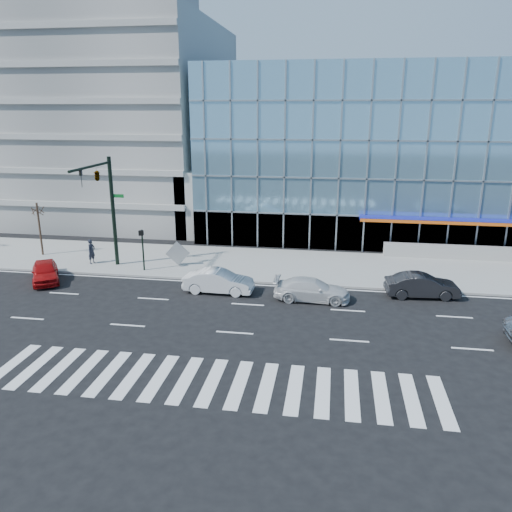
{
  "coord_description": "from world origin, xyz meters",
  "views": [
    {
      "loc": [
        4.9,
        -27.72,
        11.49
      ],
      "look_at": [
        0.04,
        3.0,
        2.19
      ],
      "focal_mm": 35.0,
      "sensor_mm": 36.0,
      "label": 1
    }
  ],
  "objects_px": {
    "ped_signal_post": "(142,244)",
    "dark_sedan": "(422,286)",
    "white_suv": "(312,290)",
    "red_sedan": "(45,271)",
    "traffic_signal": "(102,188)",
    "street_tree_near": "(37,210)",
    "white_sedan": "(219,281)",
    "pedestrian": "(92,251)",
    "tilted_panel": "(178,253)"
  },
  "relations": [
    {
      "from": "ped_signal_post",
      "to": "dark_sedan",
      "type": "xyz_separation_m",
      "value": [
        19.11,
        -1.94,
        -1.4
      ]
    },
    {
      "from": "white_suv",
      "to": "dark_sedan",
      "type": "xyz_separation_m",
      "value": [
        6.82,
        1.63,
        0.06
      ]
    },
    {
      "from": "red_sedan",
      "to": "traffic_signal",
      "type": "bearing_deg",
      "value": 5.16
    },
    {
      "from": "ped_signal_post",
      "to": "red_sedan",
      "type": "distance_m",
      "value": 6.78
    },
    {
      "from": "traffic_signal",
      "to": "dark_sedan",
      "type": "distance_m",
      "value": 22.33
    },
    {
      "from": "street_tree_near",
      "to": "white_sedan",
      "type": "height_order",
      "value": "street_tree_near"
    },
    {
      "from": "white_sedan",
      "to": "dark_sedan",
      "type": "distance_m",
      "value": 12.87
    },
    {
      "from": "traffic_signal",
      "to": "street_tree_near",
      "type": "relative_size",
      "value": 1.89
    },
    {
      "from": "traffic_signal",
      "to": "street_tree_near",
      "type": "distance_m",
      "value": 7.96
    },
    {
      "from": "traffic_signal",
      "to": "pedestrian",
      "type": "xyz_separation_m",
      "value": [
        -1.98,
        1.37,
        -5.08
      ]
    },
    {
      "from": "white_suv",
      "to": "dark_sedan",
      "type": "height_order",
      "value": "dark_sedan"
    },
    {
      "from": "street_tree_near",
      "to": "pedestrian",
      "type": "distance_m",
      "value": 5.91
    },
    {
      "from": "street_tree_near",
      "to": "white_suv",
      "type": "height_order",
      "value": "street_tree_near"
    },
    {
      "from": "traffic_signal",
      "to": "pedestrian",
      "type": "bearing_deg",
      "value": 145.17
    },
    {
      "from": "white_sedan",
      "to": "red_sedan",
      "type": "height_order",
      "value": "white_sedan"
    },
    {
      "from": "pedestrian",
      "to": "street_tree_near",
      "type": "bearing_deg",
      "value": 86.55
    },
    {
      "from": "white_sedan",
      "to": "dark_sedan",
      "type": "bearing_deg",
      "value": -83.03
    },
    {
      "from": "dark_sedan",
      "to": "red_sedan",
      "type": "height_order",
      "value": "dark_sedan"
    },
    {
      "from": "street_tree_near",
      "to": "tilted_panel",
      "type": "bearing_deg",
      "value": -5.01
    },
    {
      "from": "tilted_panel",
      "to": "white_sedan",
      "type": "bearing_deg",
      "value": -55.92
    },
    {
      "from": "ped_signal_post",
      "to": "dark_sedan",
      "type": "height_order",
      "value": "ped_signal_post"
    },
    {
      "from": "ped_signal_post",
      "to": "dark_sedan",
      "type": "bearing_deg",
      "value": -5.81
    },
    {
      "from": "dark_sedan",
      "to": "pedestrian",
      "type": "height_order",
      "value": "pedestrian"
    },
    {
      "from": "traffic_signal",
      "to": "ped_signal_post",
      "type": "distance_m",
      "value": 4.75
    },
    {
      "from": "street_tree_near",
      "to": "pedestrian",
      "type": "relative_size",
      "value": 2.27
    },
    {
      "from": "white_suv",
      "to": "red_sedan",
      "type": "relative_size",
      "value": 1.13
    },
    {
      "from": "white_suv",
      "to": "tilted_panel",
      "type": "distance_m",
      "value": 11.42
    },
    {
      "from": "dark_sedan",
      "to": "ped_signal_post",
      "type": "bearing_deg",
      "value": 79.26
    },
    {
      "from": "red_sedan",
      "to": "white_sedan",
      "type": "bearing_deg",
      "value": -32.69
    },
    {
      "from": "ped_signal_post",
      "to": "street_tree_near",
      "type": "relative_size",
      "value": 0.71
    },
    {
      "from": "street_tree_near",
      "to": "tilted_panel",
      "type": "distance_m",
      "value": 11.95
    },
    {
      "from": "street_tree_near",
      "to": "tilted_panel",
      "type": "xyz_separation_m",
      "value": [
        11.59,
        -1.02,
        -2.71
      ]
    },
    {
      "from": "ped_signal_post",
      "to": "pedestrian",
      "type": "relative_size",
      "value": 1.61
    },
    {
      "from": "street_tree_near",
      "to": "dark_sedan",
      "type": "distance_m",
      "value": 29.12
    },
    {
      "from": "traffic_signal",
      "to": "red_sedan",
      "type": "height_order",
      "value": "traffic_signal"
    },
    {
      "from": "white_suv",
      "to": "red_sedan",
      "type": "distance_m",
      "value": 18.23
    },
    {
      "from": "white_suv",
      "to": "white_sedan",
      "type": "xyz_separation_m",
      "value": [
        -6.0,
        0.42,
        0.06
      ]
    },
    {
      "from": "ped_signal_post",
      "to": "white_sedan",
      "type": "bearing_deg",
      "value": -26.61
    },
    {
      "from": "street_tree_near",
      "to": "pedestrian",
      "type": "bearing_deg",
      "value": -17.2
    },
    {
      "from": "ped_signal_post",
      "to": "street_tree_near",
      "type": "xyz_separation_m",
      "value": [
        -9.5,
        2.56,
        1.64
      ]
    },
    {
      "from": "ped_signal_post",
      "to": "pedestrian",
      "type": "height_order",
      "value": "ped_signal_post"
    },
    {
      "from": "traffic_signal",
      "to": "white_suv",
      "type": "bearing_deg",
      "value": -12.21
    },
    {
      "from": "traffic_signal",
      "to": "white_sedan",
      "type": "bearing_deg",
      "value": -17.54
    },
    {
      "from": "ped_signal_post",
      "to": "pedestrian",
      "type": "xyz_separation_m",
      "value": [
        -4.47,
        1.0,
        -1.06
      ]
    },
    {
      "from": "dark_sedan",
      "to": "tilted_panel",
      "type": "xyz_separation_m",
      "value": [
        -17.02,
        3.48,
        0.32
      ]
    },
    {
      "from": "white_suv",
      "to": "white_sedan",
      "type": "relative_size",
      "value": 1.04
    },
    {
      "from": "white_suv",
      "to": "dark_sedan",
      "type": "relative_size",
      "value": 1.04
    },
    {
      "from": "white_sedan",
      "to": "white_suv",
      "type": "bearing_deg",
      "value": -92.43
    },
    {
      "from": "white_suv",
      "to": "dark_sedan",
      "type": "bearing_deg",
      "value": -75.86
    },
    {
      "from": "street_tree_near",
      "to": "tilted_panel",
      "type": "relative_size",
      "value": 3.25
    }
  ]
}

